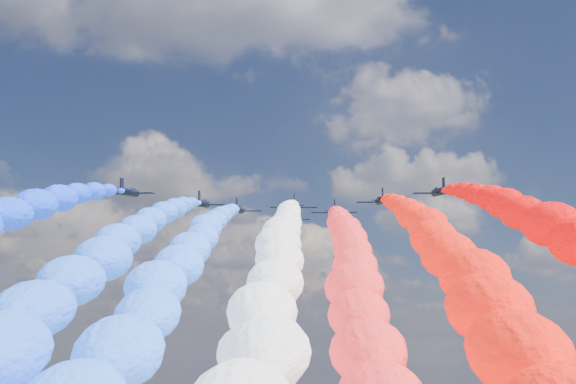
# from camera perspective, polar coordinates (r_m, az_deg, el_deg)

# --- Properties ---
(jet_0) EXTENTS (10.31, 13.71, 5.03)m
(jet_0) POSITION_cam_1_polar(r_m,az_deg,el_deg) (137.26, -12.65, -0.02)
(jet_0) COLOR black
(jet_1) EXTENTS (9.86, 13.39, 5.03)m
(jet_1) POSITION_cam_1_polar(r_m,az_deg,el_deg) (145.29, -6.84, -0.94)
(jet_1) COLOR black
(trail_1) EXTENTS (6.84, 108.61, 42.31)m
(trail_1) POSITION_cam_1_polar(r_m,az_deg,el_deg) (87.75, -12.67, -5.34)
(trail_1) COLOR blue
(jet_2) EXTENTS (9.75, 13.31, 5.03)m
(jet_2) POSITION_cam_1_polar(r_m,az_deg,el_deg) (150.89, -3.95, -1.45)
(jet_2) COLOR black
(trail_2) EXTENTS (6.84, 108.61, 42.31)m
(trail_2) POSITION_cam_1_polar(r_m,az_deg,el_deg) (92.80, -7.62, -5.92)
(trail_2) COLOR #2D69F6
(jet_3) EXTENTS (10.15, 13.60, 5.03)m
(jet_3) POSITION_cam_1_polar(r_m,az_deg,el_deg) (146.77, 0.47, -1.16)
(jet_3) COLOR black
(trail_3) EXTENTS (6.84, 108.61, 42.31)m
(trail_3) POSITION_cam_1_polar(r_m,az_deg,el_deg) (88.17, -0.43, -5.68)
(trail_3) COLOR silver
(jet_4) EXTENTS (10.22, 13.65, 5.03)m
(jet_4) POSITION_cam_1_polar(r_m,az_deg,el_deg) (159.96, 0.04, -2.13)
(jet_4) COLOR black
(trail_4) EXTENTS (6.84, 108.61, 42.31)m
(trail_4) POSITION_cam_1_polar(r_m,az_deg,el_deg) (101.55, -0.98, -6.62)
(trail_4) COLOR silver
(jet_5) EXTENTS (9.75, 13.31, 5.03)m
(jet_5) POSITION_cam_1_polar(r_m,az_deg,el_deg) (152.46, 3.69, -1.57)
(jet_5) COLOR black
(trail_5) EXTENTS (6.84, 108.61, 42.31)m
(trail_5) POSITION_cam_1_polar(r_m,az_deg,el_deg) (93.96, 4.89, -6.07)
(trail_5) COLOR red
(jet_6) EXTENTS (9.66, 13.25, 5.03)m
(jet_6) POSITION_cam_1_polar(r_m,az_deg,el_deg) (142.74, 7.43, -0.71)
(jet_6) COLOR black
(trail_6) EXTENTS (6.84, 108.61, 42.31)m
(trail_6) POSITION_cam_1_polar(r_m,az_deg,el_deg) (84.53, 11.38, -5.12)
(trail_6) COLOR red
(jet_7) EXTENTS (9.84, 13.38, 5.03)m
(jet_7) POSITION_cam_1_polar(r_m,az_deg,el_deg) (136.64, 12.03, 0.01)
(jet_7) COLOR black
(trail_7) EXTENTS (6.84, 108.61, 42.31)m
(trail_7) POSITION_cam_1_polar(r_m,az_deg,el_deg) (79.46, 19.64, -4.15)
(trail_7) COLOR red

